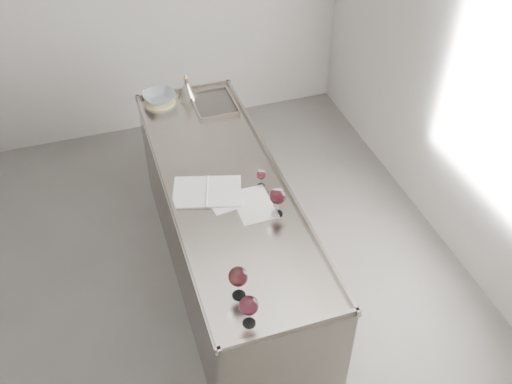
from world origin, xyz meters
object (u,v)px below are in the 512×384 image
object	(u,v)px
wine_glass_small	(261,175)
notebook	(207,192)
wine_glass_left	(249,306)
wine_funnel	(187,90)
counter	(227,234)
wine_glass_right	(278,196)
wine_glass_middle	(238,277)
ceramic_bowl	(159,97)

from	to	relation	value
wine_glass_small	notebook	xyz separation A→B (m)	(-0.35, 0.04, -0.08)
notebook	wine_glass_left	bearing A→B (deg)	-76.55
wine_glass_left	notebook	distance (m)	1.04
wine_glass_small	wine_funnel	distance (m)	1.19
counter	wine_glass_left	size ratio (longest dim) A/B	12.58
counter	wine_glass_right	size ratio (longest dim) A/B	12.11
counter	wine_funnel	bearing A→B (deg)	89.70
wine_glass_middle	notebook	xyz separation A→B (m)	(0.05, 0.84, -0.14)
notebook	wine_glass_middle	bearing A→B (deg)	-77.01
wine_glass_small	counter	bearing A→B (deg)	155.95
counter	wine_glass_left	distance (m)	1.25
ceramic_bowl	wine_funnel	distance (m)	0.22
counter	wine_glass_small	world-z (taller)	wine_glass_small
wine_glass_middle	wine_glass_right	world-z (taller)	wine_glass_middle
wine_glass_middle	notebook	distance (m)	0.86
wine_glass_right	counter	bearing A→B (deg)	121.02
wine_glass_middle	wine_glass_right	xyz separation A→B (m)	(0.40, 0.52, -0.00)
counter	wine_glass_middle	bearing A→B (deg)	-101.11
wine_glass_middle	wine_glass_right	bearing A→B (deg)	52.54
ceramic_bowl	wine_glass_small	bearing A→B (deg)	-70.02
wine_glass_small	ceramic_bowl	size ratio (longest dim) A/B	0.51
wine_glass_middle	notebook	world-z (taller)	wine_glass_middle
wine_glass_left	counter	bearing A→B (deg)	80.64
ceramic_bowl	wine_glass_right	bearing A→B (deg)	-73.28
notebook	ceramic_bowl	distance (m)	1.14
notebook	counter	bearing A→B (deg)	38.06
notebook	wine_funnel	world-z (taller)	wine_funnel
counter	wine_glass_small	xyz separation A→B (m)	(0.22, -0.10, 0.56)
wine_glass_left	wine_glass_right	distance (m)	0.81
notebook	ceramic_bowl	xyz separation A→B (m)	(-0.08, 1.13, 0.04)
ceramic_bowl	counter	bearing A→B (deg)	-78.90
wine_glass_left	notebook	bearing A→B (deg)	87.31
wine_funnel	wine_glass_small	bearing A→B (deg)	-79.86
counter	wine_funnel	distance (m)	1.20
wine_glass_middle	ceramic_bowl	world-z (taller)	wine_glass_middle
wine_glass_left	wine_glass_small	distance (m)	1.06
counter	wine_funnel	xyz separation A→B (m)	(0.01, 1.08, 0.54)
wine_glass_right	wine_glass_small	world-z (taller)	wine_glass_right
notebook	ceramic_bowl	world-z (taller)	ceramic_bowl
wine_glass_left	notebook	world-z (taller)	wine_glass_left
wine_glass_small	notebook	bearing A→B (deg)	172.72
wine_glass_left	ceramic_bowl	world-z (taller)	wine_glass_left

